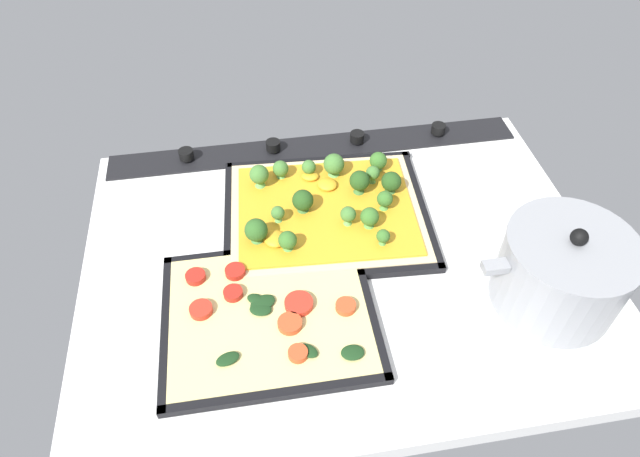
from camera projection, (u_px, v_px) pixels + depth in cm
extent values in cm
cube|color=white|center=(342.00, 262.00, 90.57)|extent=(83.04, 63.72, 3.00)
cube|color=black|center=(316.00, 146.00, 108.39)|extent=(79.72, 7.00, 0.80)
cylinder|color=black|center=(438.00, 129.00, 110.21)|extent=(2.80, 2.80, 1.80)
cylinder|color=black|center=(357.00, 137.00, 108.37)|extent=(2.80, 2.80, 1.80)
cylinder|color=black|center=(273.00, 145.00, 106.53)|extent=(2.80, 2.80, 1.80)
cylinder|color=black|center=(186.00, 154.00, 104.68)|extent=(2.80, 2.80, 1.80)
cube|color=black|center=(326.00, 215.00, 95.55)|extent=(36.50, 31.17, 0.50)
cube|color=black|center=(318.00, 162.00, 104.79)|extent=(34.80, 3.31, 1.30)
cube|color=black|center=(336.00, 277.00, 85.73)|extent=(34.80, 3.31, 1.30)
cube|color=black|center=(421.00, 207.00, 96.43)|extent=(2.97, 29.13, 1.30)
cube|color=black|center=(228.00, 220.00, 94.09)|extent=(2.97, 29.13, 1.30)
cube|color=beige|center=(326.00, 212.00, 95.01)|extent=(33.95, 28.63, 1.00)
cube|color=gold|center=(326.00, 209.00, 94.50)|extent=(31.21, 25.81, 0.40)
cone|color=#5B9F46|center=(288.00, 247.00, 87.76)|extent=(1.64, 1.64, 0.86)
sphere|color=#386B28|center=(288.00, 240.00, 86.63)|extent=(2.99, 2.99, 2.99)
cone|color=#427635|center=(390.00, 189.00, 96.95)|extent=(1.93, 1.93, 0.97)
sphere|color=#264C1C|center=(391.00, 182.00, 95.64)|extent=(3.51, 3.51, 3.51)
cone|color=#68AD54|center=(372.00, 179.00, 98.61)|extent=(1.37, 1.37, 1.16)
sphere|color=#427533|center=(373.00, 173.00, 97.50)|extent=(2.50, 2.50, 2.50)
cone|color=#5B9F46|center=(378.00, 167.00, 101.08)|extent=(1.76, 1.76, 0.84)
sphere|color=#386B28|center=(378.00, 161.00, 99.90)|extent=(3.19, 3.19, 3.19)
cone|color=#5B9F46|center=(382.00, 240.00, 88.66)|extent=(1.22, 1.22, 0.93)
sphere|color=#386B28|center=(383.00, 235.00, 87.72)|extent=(2.23, 2.23, 2.23)
cone|color=#68AD54|center=(309.00, 173.00, 99.99)|extent=(1.41, 1.41, 0.90)
sphere|color=#427533|center=(309.00, 167.00, 98.96)|extent=(2.56, 2.56, 2.56)
cone|color=#427635|center=(359.00, 189.00, 96.74)|extent=(1.95, 1.95, 1.29)
sphere|color=#264C1C|center=(360.00, 181.00, 95.30)|extent=(3.55, 3.55, 3.55)
cone|color=#5B9F46|center=(384.00, 206.00, 93.92)|extent=(1.50, 1.50, 1.19)
sphere|color=#386B28|center=(385.00, 199.00, 92.74)|extent=(2.73, 2.73, 2.73)
cone|color=#68AD54|center=(348.00, 221.00, 91.42)|extent=(1.45, 1.45, 1.22)
sphere|color=#427533|center=(348.00, 214.00, 90.26)|extent=(2.64, 2.64, 2.64)
cone|color=#427635|center=(303.00, 208.00, 93.73)|extent=(1.99, 1.99, 0.95)
sphere|color=#264C1C|center=(303.00, 200.00, 92.40)|extent=(3.62, 3.62, 3.62)
cone|color=#5B9F46|center=(369.00, 224.00, 91.10)|extent=(1.71, 1.71, 1.04)
sphere|color=#386B28|center=(370.00, 217.00, 89.87)|extent=(3.11, 3.11, 3.11)
cone|color=#68AD54|center=(260.00, 183.00, 97.83)|extent=(1.88, 1.88, 1.35)
sphere|color=#427533|center=(259.00, 174.00, 96.41)|extent=(3.41, 3.41, 3.41)
cone|color=#68AD54|center=(281.00, 175.00, 99.66)|extent=(1.58, 1.58, 0.85)
sphere|color=#427533|center=(281.00, 169.00, 98.57)|extent=(2.88, 2.88, 2.88)
cone|color=#4D8B3F|center=(257.00, 238.00, 88.98)|extent=(2.07, 2.07, 0.95)
sphere|color=#2D5B23|center=(256.00, 230.00, 87.61)|extent=(3.76, 3.76, 3.76)
cone|color=#68AD54|center=(334.00, 172.00, 100.05)|extent=(2.08, 2.08, 1.00)
sphere|color=#427533|center=(334.00, 164.00, 98.65)|extent=(3.78, 3.78, 3.78)
cone|color=#68AD54|center=(278.00, 219.00, 91.96)|extent=(1.27, 1.27, 1.00)
sphere|color=#427533|center=(278.00, 213.00, 90.96)|extent=(2.31, 2.31, 2.31)
ellipsoid|color=gold|center=(329.00, 184.00, 97.80)|extent=(4.75, 4.71, 1.21)
ellipsoid|color=gold|center=(310.00, 176.00, 99.39)|extent=(3.84, 3.51, 1.10)
ellipsoid|color=gold|center=(275.00, 239.00, 88.73)|extent=(4.70, 4.90, 1.36)
cube|color=black|center=(269.00, 317.00, 81.02)|extent=(31.19, 26.57, 0.50)
cube|color=black|center=(262.00, 252.00, 89.26)|extent=(31.02, 1.41, 1.30)
cube|color=black|center=(278.00, 395.00, 72.21)|extent=(31.02, 1.41, 1.30)
cube|color=black|center=(368.00, 303.00, 82.32)|extent=(1.38, 26.37, 1.30)
cube|color=black|center=(166.00, 329.00, 79.15)|extent=(1.38, 26.37, 1.30)
cube|color=#DDCB7F|center=(269.00, 315.00, 80.51)|extent=(28.77, 24.15, 0.90)
cylinder|color=#B22319|center=(196.00, 277.00, 84.14)|extent=(3.05, 3.05, 1.00)
cylinder|color=#D14723|center=(346.00, 306.00, 80.36)|extent=(3.01, 3.01, 1.00)
cylinder|color=red|center=(201.00, 310.00, 79.96)|extent=(3.36, 3.36, 1.00)
cylinder|color=#B22319|center=(235.00, 271.00, 84.84)|extent=(3.14, 3.14, 1.00)
cylinder|color=#B22319|center=(233.00, 293.00, 82.00)|extent=(2.91, 2.91, 1.00)
cylinder|color=#D14723|center=(290.00, 324.00, 78.31)|extent=(3.52, 3.52, 1.00)
cylinder|color=#D14723|center=(298.00, 353.00, 75.01)|extent=(2.75, 2.75, 1.00)
cylinder|color=red|center=(299.00, 304.00, 80.69)|extent=(4.22, 4.22, 1.00)
ellipsoid|color=#193819|center=(353.00, 353.00, 75.23)|extent=(3.34, 2.60, 0.60)
ellipsoid|color=#193819|center=(256.00, 299.00, 81.38)|extent=(3.24, 2.98, 0.60)
ellipsoid|color=#193819|center=(263.00, 303.00, 80.92)|extent=(4.57, 3.90, 0.60)
ellipsoid|color=#193819|center=(228.00, 359.00, 74.55)|extent=(3.77, 2.91, 0.60)
ellipsoid|color=#193819|center=(261.00, 309.00, 80.14)|extent=(3.78, 3.20, 0.60)
ellipsoid|color=#193819|center=(308.00, 351.00, 75.41)|extent=(3.52, 3.40, 0.60)
cylinder|color=gray|center=(561.00, 274.00, 79.55)|extent=(18.09, 18.09, 11.63)
cylinder|color=gray|center=(575.00, 245.00, 75.02)|extent=(18.45, 18.45, 0.80)
sphere|color=black|center=(579.00, 237.00, 73.86)|extent=(2.40, 2.40, 2.40)
cube|color=gray|center=(495.00, 267.00, 75.63)|extent=(3.60, 2.00, 1.20)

